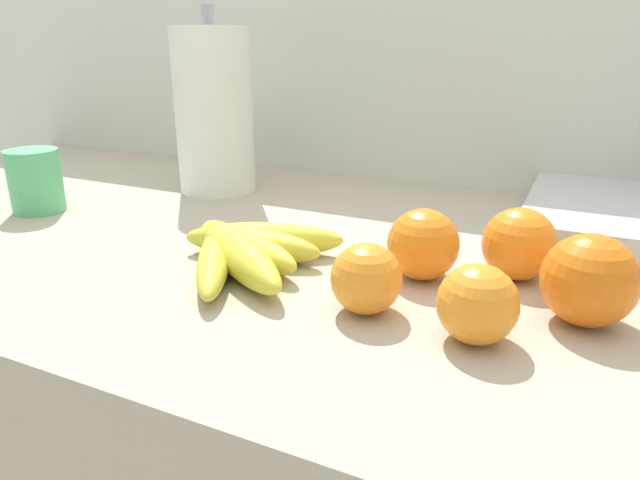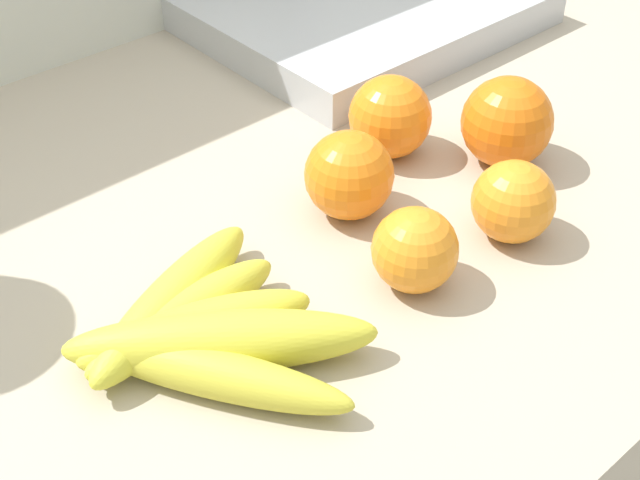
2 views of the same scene
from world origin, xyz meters
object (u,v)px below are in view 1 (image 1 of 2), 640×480
(orange_back_left, at_px, (423,244))
(mug, at_px, (35,181))
(orange_back_right, at_px, (519,244))
(banana_bunch, at_px, (243,249))
(orange_far_right, at_px, (366,279))
(orange_center, at_px, (477,304))
(orange_right, at_px, (589,280))
(paper_towel_roll, at_px, (214,111))

(orange_back_left, xyz_separation_m, mug, (-0.58, -0.00, 0.01))
(orange_back_left, distance_m, mug, 0.58)
(orange_back_right, bearing_deg, banana_bunch, -161.30)
(orange_far_right, relative_size, orange_center, 0.98)
(banana_bunch, height_order, orange_back_right, orange_back_right)
(banana_bunch, relative_size, orange_center, 3.21)
(orange_far_right, bearing_deg, mug, 169.99)
(orange_back_right, height_order, orange_center, orange_back_right)
(orange_center, xyz_separation_m, mug, (-0.65, 0.11, 0.01))
(mug, bearing_deg, orange_far_right, -10.01)
(mug, bearing_deg, orange_right, -2.65)
(banana_bunch, xyz_separation_m, orange_center, (0.27, -0.06, 0.01))
(orange_center, distance_m, mug, 0.66)
(orange_back_right, relative_size, orange_center, 1.12)
(paper_towel_roll, xyz_separation_m, mug, (-0.17, -0.21, -0.08))
(paper_towel_roll, bearing_deg, orange_far_right, -39.04)
(banana_bunch, bearing_deg, orange_far_right, -16.18)
(orange_back_right, distance_m, paper_towel_roll, 0.54)
(orange_back_right, bearing_deg, mug, -176.11)
(banana_bunch, height_order, orange_right, orange_right)
(orange_far_right, bearing_deg, orange_center, -6.01)
(orange_far_right, bearing_deg, orange_back_right, 51.02)
(orange_center, bearing_deg, mug, 170.61)
(orange_right, bearing_deg, orange_far_right, -161.01)
(orange_right, distance_m, orange_far_right, 0.19)
(banana_bunch, distance_m, orange_right, 0.35)
(banana_bunch, bearing_deg, orange_center, -12.36)
(banana_bunch, distance_m, orange_far_right, 0.17)
(orange_back_right, distance_m, orange_far_right, 0.18)
(orange_far_right, bearing_deg, orange_right, 18.99)
(orange_back_right, distance_m, mug, 0.67)
(orange_far_right, relative_size, paper_towel_roll, 0.23)
(orange_center, bearing_deg, banana_bunch, 167.64)
(orange_right, xyz_separation_m, mug, (-0.73, 0.03, 0.00))
(orange_right, bearing_deg, orange_center, -137.70)
(orange_far_right, bearing_deg, banana_bunch, 163.82)
(orange_center, bearing_deg, paper_towel_roll, 146.48)
(banana_bunch, relative_size, orange_back_right, 2.85)
(orange_back_left, bearing_deg, orange_center, -54.81)
(orange_right, height_order, orange_back_right, orange_right)
(orange_back_left, bearing_deg, orange_right, -12.84)
(banana_bunch, height_order, paper_towel_roll, paper_towel_roll)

